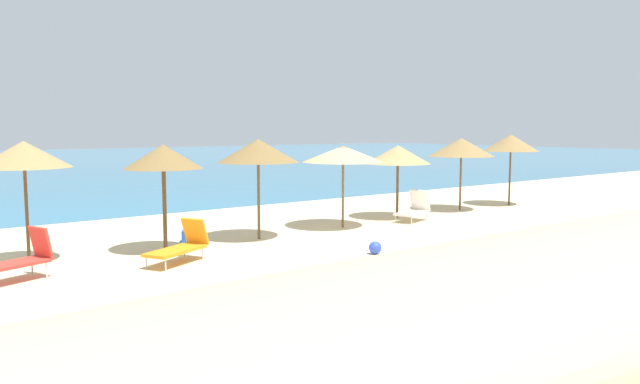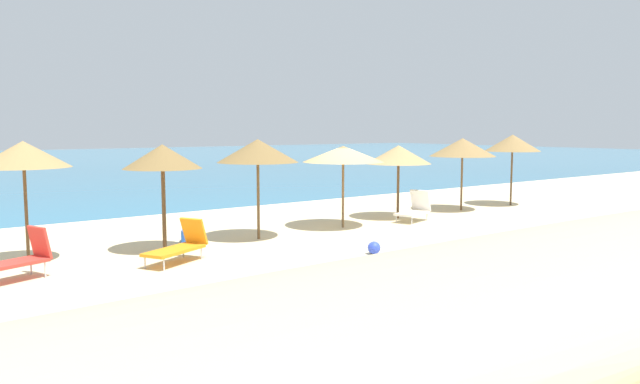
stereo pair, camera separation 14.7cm
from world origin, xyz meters
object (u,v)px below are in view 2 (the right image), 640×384
object	(u,v)px
beach_umbrella_3	(343,154)
beach_umbrella_5	(463,147)
lounge_chair_0	(415,209)
lounge_chair_2	(19,258)
beach_ball	(374,248)
beach_umbrella_4	(399,155)
beach_umbrella_1	(162,157)
beach_umbrella_6	(513,143)
cooler_box	(189,236)
beach_umbrella_2	(258,151)
beach_umbrella_0	(23,155)
lounge_chair_1	(179,245)

from	to	relation	value
beach_umbrella_3	beach_umbrella_5	bearing A→B (deg)	3.48
lounge_chair_0	lounge_chair_2	xyz separation A→B (m)	(-12.28, -0.66, 0.06)
lounge_chair_2	beach_umbrella_5	bearing A→B (deg)	-104.05
beach_ball	beach_umbrella_4	bearing A→B (deg)	40.12
beach_umbrella_1	lounge_chair_2	xyz separation A→B (m)	(-3.54, -0.94, -1.93)
lounge_chair_2	beach_umbrella_6	bearing A→B (deg)	-105.49
beach_umbrella_5	cooler_box	distance (m)	11.27
beach_umbrella_1	beach_umbrella_5	size ratio (longest dim) A/B	0.99
beach_umbrella_6	beach_ball	bearing A→B (deg)	-160.86
beach_umbrella_2	lounge_chair_2	bearing A→B (deg)	-170.98
beach_umbrella_6	cooler_box	world-z (taller)	beach_umbrella_6
beach_umbrella_0	beach_umbrella_1	world-z (taller)	beach_umbrella_0
beach_umbrella_3	beach_umbrella_5	xyz separation A→B (m)	(6.14, 0.37, 0.08)
beach_umbrella_2	lounge_chair_0	size ratio (longest dim) A/B	1.81
beach_umbrella_2	lounge_chair_1	distance (m)	3.95
beach_umbrella_5	lounge_chair_2	size ratio (longest dim) A/B	1.75
beach_umbrella_5	lounge_chair_1	distance (m)	12.64
beach_umbrella_0	lounge_chair_0	world-z (taller)	beach_umbrella_0
beach_umbrella_0	beach_umbrella_4	xyz separation A→B (m)	(11.85, 0.02, -0.32)
lounge_chair_1	lounge_chair_2	bearing A→B (deg)	56.05
lounge_chair_1	lounge_chair_2	world-z (taller)	lounge_chair_2
beach_umbrella_5	lounge_chair_0	world-z (taller)	beach_umbrella_5
beach_umbrella_5	beach_ball	distance (m)	9.32
beach_umbrella_0	beach_umbrella_6	world-z (taller)	beach_umbrella_6
beach_umbrella_3	lounge_chair_0	bearing A→B (deg)	-9.12
beach_umbrella_5	lounge_chair_0	distance (m)	4.00
beach_umbrella_6	lounge_chair_2	bearing A→B (deg)	-176.05
beach_umbrella_1	beach_umbrella_4	distance (m)	8.80
beach_umbrella_4	lounge_chair_2	bearing A→B (deg)	-173.04
beach_umbrella_2	lounge_chair_1	world-z (taller)	beach_umbrella_2
beach_umbrella_2	lounge_chair_1	bearing A→B (deg)	-154.56
beach_umbrella_0	cooler_box	bearing A→B (deg)	4.91
beach_umbrella_0	lounge_chair_2	size ratio (longest dim) A/B	1.81
beach_umbrella_5	beach_ball	world-z (taller)	beach_umbrella_5
beach_umbrella_1	beach_umbrella_6	size ratio (longest dim) A/B	0.95
lounge_chair_0	beach_ball	world-z (taller)	lounge_chair_0
beach_umbrella_3	lounge_chair_1	distance (m)	6.66
lounge_chair_0	lounge_chair_1	bearing A→B (deg)	80.13
beach_umbrella_4	beach_umbrella_5	distance (m)	3.35
beach_umbrella_2	lounge_chair_2	distance (m)	6.75
beach_umbrella_0	beach_umbrella_1	size ratio (longest dim) A/B	1.04
beach_umbrella_1	lounge_chair_1	xyz separation A→B (m)	(-0.21, -1.37, -2.00)
lounge_chair_0	beach_ball	bearing A→B (deg)	107.03
beach_umbrella_5	beach_ball	xyz separation A→B (m)	(-8.12, -4.00, -2.23)
beach_ball	beach_umbrella_6	bearing A→B (deg)	19.14
beach_umbrella_0	lounge_chair_1	distance (m)	4.04
beach_umbrella_2	lounge_chair_0	bearing A→B (deg)	-3.35
lounge_chair_1	beach_ball	world-z (taller)	lounge_chair_1
beach_umbrella_4	beach_ball	distance (m)	6.57
lounge_chair_0	lounge_chair_2	size ratio (longest dim) A/B	0.99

